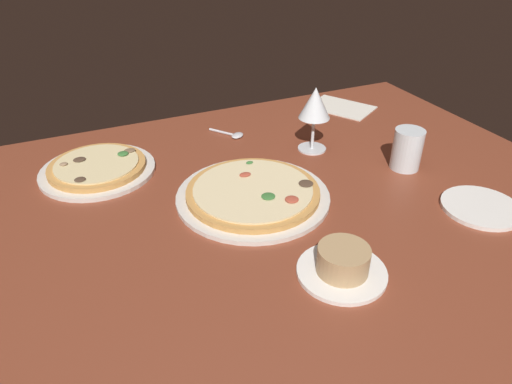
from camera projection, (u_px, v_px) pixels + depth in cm
name	position (u px, v px, depth cm)	size (l,w,h in cm)	color
dining_table	(259.00, 218.00, 97.71)	(150.00, 110.00, 4.00)	brown
pizza_main	(253.00, 194.00, 99.76)	(33.16, 33.16, 3.15)	silver
pizza_side	(97.00, 168.00, 109.45)	(26.77, 26.77, 3.21)	silver
ramekin_on_saucer	(343.00, 264.00, 78.86)	(15.60, 15.60, 5.48)	white
wine_glass_near	(315.00, 106.00, 113.98)	(7.88, 7.88, 16.59)	silver
water_glass	(407.00, 152.00, 109.84)	(7.00, 7.00, 9.78)	silver
side_plate	(481.00, 207.00, 96.64)	(16.19, 16.19, 0.90)	white
paper_menu	(341.00, 107.00, 144.43)	(13.25, 18.80, 0.30)	silver
spoon	(233.00, 135.00, 126.79)	(8.15, 9.79, 1.00)	silver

